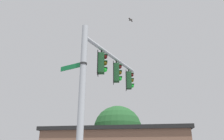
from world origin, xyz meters
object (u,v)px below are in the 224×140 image
Objects in this scene: traffic_light_mid_inner at (117,73)px; bird_flying at (131,20)px; street_name_sign at (77,65)px; traffic_light_mid_outer at (129,80)px; traffic_light_nearest_pole at (102,63)px.

bird_flying is at bearing 65.64° from traffic_light_mid_inner.
bird_flying reaches higher than street_name_sign.
traffic_light_mid_outer is at bearing 150.88° from traffic_light_mid_inner.
traffic_light_nearest_pole is 3.47× the size of bird_flying.
traffic_light_mid_inner and traffic_light_mid_outer have the same top height.
traffic_light_mid_inner is 3.05m from street_name_sign.
traffic_light_mid_inner is at bearing -114.36° from bird_flying.
bird_flying is (0.38, 0.83, 3.16)m from traffic_light_mid_inner.
traffic_light_mid_inner is 1.00× the size of traffic_light_mid_outer.
traffic_light_nearest_pole is 1.00× the size of traffic_light_mid_outer.
traffic_light_mid_outer is (-1.35, 0.75, 0.00)m from traffic_light_mid_inner.
traffic_light_mid_inner is (-1.35, 0.75, 0.00)m from traffic_light_nearest_pole.
traffic_light_nearest_pole is at bearing -58.35° from bird_flying.
traffic_light_nearest_pole and traffic_light_mid_outer have the same top height.
traffic_light_nearest_pole is 1.00× the size of traffic_light_mid_inner.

